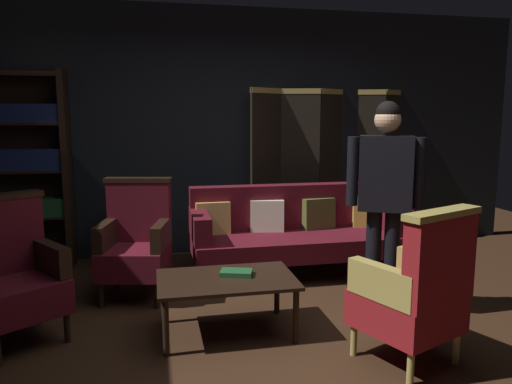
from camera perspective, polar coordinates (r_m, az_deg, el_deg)
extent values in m
plane|color=#331E11|center=(3.69, 2.68, -16.69)|extent=(10.00, 10.00, 0.00)
cube|color=black|center=(5.73, -3.43, 6.95)|extent=(7.20, 0.10, 2.80)
cube|color=black|center=(5.67, 1.18, 2.38)|extent=(0.41, 0.26, 1.90)
cube|color=tan|center=(5.64, 1.22, 11.71)|extent=(0.42, 0.26, 0.06)
cube|color=black|center=(5.82, 5.10, 2.52)|extent=(0.45, 0.16, 1.90)
cube|color=tan|center=(5.80, 5.23, 11.60)|extent=(0.45, 0.16, 0.06)
cube|color=black|center=(6.00, 8.88, 2.64)|extent=(0.42, 0.24, 1.90)
cube|color=tan|center=(5.97, 9.10, 11.45)|extent=(0.43, 0.24, 0.06)
cube|color=black|center=(6.18, 12.46, 2.72)|extent=(0.44, 0.19, 1.90)
cube|color=tan|center=(6.16, 12.75, 11.26)|extent=(0.44, 0.20, 0.06)
cube|color=black|center=(6.39, 15.83, 2.78)|extent=(0.43, 0.23, 1.90)
cube|color=tan|center=(6.36, 16.19, 11.05)|extent=(0.43, 0.24, 0.06)
cube|color=black|center=(5.50, -21.10, 2.37)|extent=(0.06, 0.32, 2.05)
cube|color=black|center=(5.73, -25.02, 2.37)|extent=(0.90, 0.02, 2.05)
cube|color=black|center=(5.76, -24.72, -7.38)|extent=(0.86, 0.30, 0.02)
cube|color=black|center=(5.65, -25.04, -2.66)|extent=(0.86, 0.30, 0.02)
cube|color=#1E4C28|center=(5.61, -25.15, -1.66)|extent=(0.78, 0.22, 0.18)
cube|color=black|center=(5.58, -25.36, 2.20)|extent=(0.86, 0.30, 0.02)
cube|color=navy|center=(5.55, -25.49, 3.41)|extent=(0.78, 0.22, 0.22)
cube|color=black|center=(5.55, -25.69, 7.15)|extent=(0.86, 0.30, 0.02)
cube|color=navy|center=(5.53, -25.81, 8.24)|extent=(0.78, 0.22, 0.19)
cube|color=black|center=(5.57, -26.03, 12.11)|extent=(0.86, 0.30, 0.02)
cylinder|color=black|center=(4.54, -5.69, -10.21)|extent=(0.07, 0.07, 0.22)
cylinder|color=black|center=(5.09, 16.33, -8.41)|extent=(0.07, 0.07, 0.22)
cylinder|color=black|center=(5.11, -6.44, -8.04)|extent=(0.07, 0.07, 0.22)
cylinder|color=black|center=(5.60, 13.43, -6.70)|extent=(0.07, 0.07, 0.22)
cube|color=#4C0F19|center=(4.94, 4.96, -6.06)|extent=(2.10, 0.76, 0.20)
cube|color=#4C0F19|center=(5.16, 4.01, -1.65)|extent=(2.10, 0.18, 0.46)
cube|color=#4C0F19|center=(4.70, -6.54, -3.97)|extent=(0.16, 0.68, 0.26)
cube|color=#4C0F19|center=(5.25, 15.29, -2.87)|extent=(0.16, 0.68, 0.26)
cube|color=tan|center=(4.91, -5.02, -3.17)|extent=(0.34, 0.14, 0.35)
cube|color=beige|center=(5.00, 1.29, -2.90)|extent=(0.36, 0.18, 0.34)
cube|color=#4C5123|center=(5.15, 7.30, -2.62)|extent=(0.36, 0.18, 0.34)
cube|color=#B79338|center=(5.36, 12.90, -2.33)|extent=(0.36, 0.18, 0.35)
cylinder|color=black|center=(3.43, -10.44, -15.25)|extent=(0.04, 0.04, 0.39)
cylinder|color=black|center=(3.56, 4.67, -14.21)|extent=(0.04, 0.04, 0.39)
cylinder|color=black|center=(3.93, -10.67, -12.05)|extent=(0.04, 0.04, 0.39)
cylinder|color=black|center=(4.04, 2.45, -11.30)|extent=(0.04, 0.04, 0.39)
cube|color=black|center=(3.64, -3.45, -10.13)|extent=(1.00, 0.64, 0.03)
cylinder|color=tan|center=(3.80, 16.28, -14.42)|extent=(0.04, 0.04, 0.22)
cylinder|color=tan|center=(3.48, 11.30, -16.46)|extent=(0.04, 0.04, 0.22)
cylinder|color=tan|center=(3.56, 22.26, -16.39)|extent=(0.04, 0.04, 0.22)
cylinder|color=tan|center=(3.22, 17.52, -18.95)|extent=(0.04, 0.04, 0.22)
cube|color=maroon|center=(3.42, 17.02, -13.00)|extent=(0.73, 0.73, 0.24)
cube|color=maroon|center=(3.17, 20.63, -7.50)|extent=(0.56, 0.33, 0.54)
cube|color=tan|center=(3.10, 20.92, -2.34)|extent=(0.60, 0.35, 0.04)
cube|color=tan|center=(3.53, 19.64, -8.49)|extent=(0.28, 0.50, 0.22)
cube|color=tan|center=(3.16, 14.47, -10.25)|extent=(0.28, 0.50, 0.22)
cylinder|color=black|center=(4.37, -17.55, -11.36)|extent=(0.04, 0.04, 0.22)
cylinder|color=black|center=(4.25, -11.52, -11.68)|extent=(0.04, 0.04, 0.22)
cylinder|color=black|center=(4.79, -15.85, -9.50)|extent=(0.04, 0.04, 0.22)
cylinder|color=black|center=(4.68, -10.35, -9.73)|extent=(0.04, 0.04, 0.22)
cube|color=#4C0F19|center=(4.45, -13.93, -7.74)|extent=(0.67, 0.67, 0.24)
cube|color=#4C0F19|center=(4.57, -13.41, -2.23)|extent=(0.57, 0.24, 0.54)
cube|color=black|center=(4.53, -13.54, 1.38)|extent=(0.61, 0.25, 0.04)
cube|color=black|center=(4.45, -17.04, -4.78)|extent=(0.19, 0.51, 0.22)
cube|color=black|center=(4.33, -10.96, -4.92)|extent=(0.19, 0.51, 0.22)
cylinder|color=black|center=(3.83, -21.11, -14.47)|extent=(0.04, 0.04, 0.22)
cylinder|color=black|center=(4.23, -23.85, -12.41)|extent=(0.04, 0.04, 0.22)
cube|color=#4C0F19|center=(3.87, -25.92, -10.90)|extent=(0.78, 0.78, 0.24)
cube|color=#4C0F19|center=(3.98, -27.47, -4.65)|extent=(0.53, 0.42, 0.54)
cube|color=black|center=(3.89, -22.82, -7.06)|extent=(0.36, 0.46, 0.22)
cylinder|color=black|center=(4.06, 15.41, -8.06)|extent=(0.12, 0.12, 0.86)
cylinder|color=black|center=(4.06, 13.42, -8.00)|extent=(0.12, 0.12, 0.86)
cube|color=maroon|center=(3.95, 14.68, -1.49)|extent=(0.36, 0.28, 0.09)
cube|color=black|center=(3.92, 14.82, 2.11)|extent=(0.45, 0.36, 0.58)
cube|color=white|center=(4.02, 14.79, 2.70)|extent=(0.13, 0.07, 0.41)
cube|color=maroon|center=(4.01, 14.92, 5.99)|extent=(0.09, 0.06, 0.04)
cylinder|color=black|center=(3.93, 18.47, 2.12)|extent=(0.09, 0.09, 0.54)
cylinder|color=black|center=(3.91, 11.17, 2.38)|extent=(0.09, 0.09, 0.54)
sphere|color=tan|center=(3.89, 15.06, 8.12)|extent=(0.20, 0.20, 0.20)
sphere|color=black|center=(3.89, 15.09, 8.85)|extent=(0.18, 0.18, 0.18)
cylinder|color=brown|center=(5.41, -13.70, -6.93)|extent=(0.28, 0.28, 0.28)
ellipsoid|color=#193D19|center=(5.33, -13.85, -3.04)|extent=(0.52, 0.52, 0.60)
cube|color=#1E4C28|center=(3.69, -2.30, -9.36)|extent=(0.27, 0.21, 0.04)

